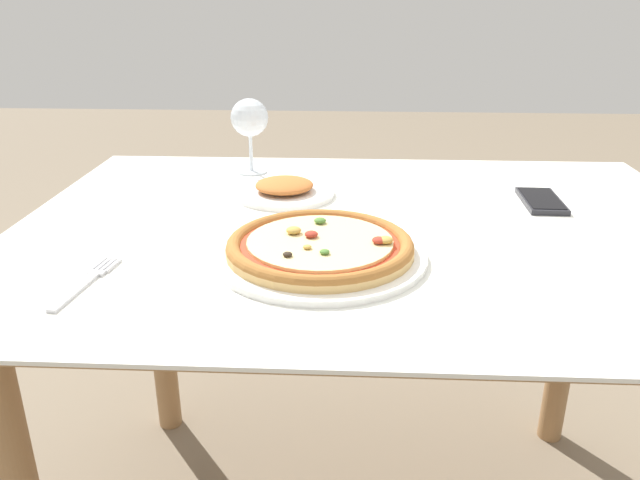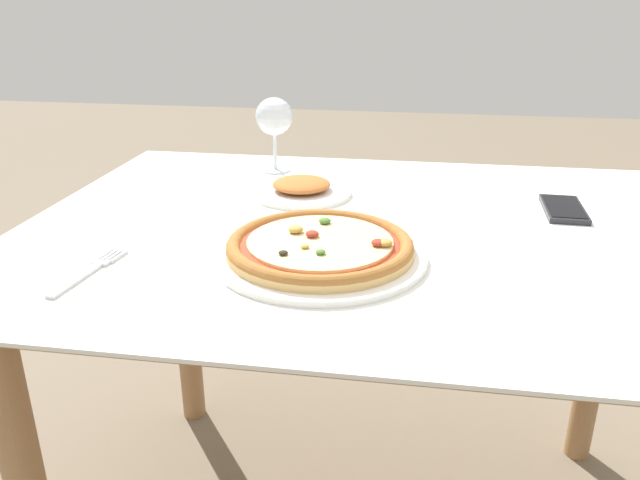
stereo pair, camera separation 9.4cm
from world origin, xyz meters
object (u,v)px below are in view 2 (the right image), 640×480
at_px(pizza_plate, 320,248).
at_px(side_plate, 301,189).
at_px(fork, 90,271).
at_px(cell_phone, 564,209).
at_px(wine_glass_far_left, 274,118).
at_px(dining_table, 375,274).

height_order(pizza_plate, side_plate, pizza_plate).
distance_m(fork, cell_phone, 0.83).
relative_size(wine_glass_far_left, cell_phone, 1.13).
bearing_deg(cell_phone, wine_glass_far_left, 162.20).
height_order(fork, side_plate, side_plate).
height_order(dining_table, wine_glass_far_left, wine_glass_far_left).
bearing_deg(dining_table, pizza_plate, -116.61).
height_order(wine_glass_far_left, side_plate, wine_glass_far_left).
bearing_deg(wine_glass_far_left, cell_phone, -17.80).
bearing_deg(wine_glass_far_left, pizza_plate, -69.34).
xyz_separation_m(dining_table, cell_phone, (0.34, 0.13, 0.10)).
distance_m(pizza_plate, cell_phone, 0.50).
relative_size(dining_table, side_plate, 6.22).
height_order(wine_glass_far_left, cell_phone, wine_glass_far_left).
bearing_deg(dining_table, wine_glass_far_left, 128.11).
relative_size(fork, wine_glass_far_left, 1.03).
distance_m(pizza_plate, fork, 0.34).
xyz_separation_m(pizza_plate, cell_phone, (0.41, 0.28, -0.01)).
bearing_deg(side_plate, wine_glass_far_left, 118.76).
relative_size(dining_table, fork, 7.27).
bearing_deg(fork, cell_phone, 27.78).
bearing_deg(cell_phone, side_plate, 177.41).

